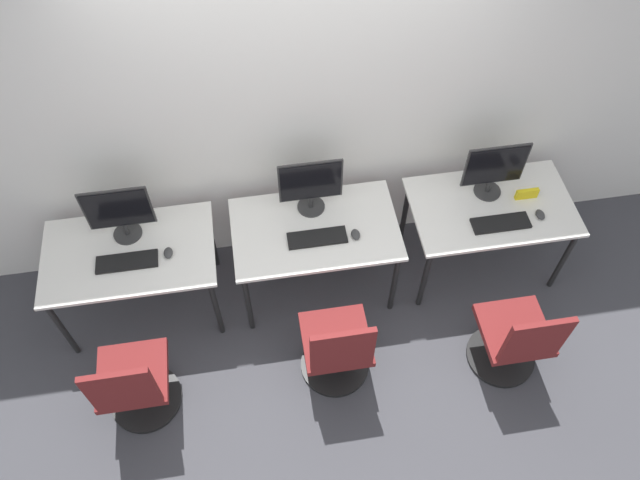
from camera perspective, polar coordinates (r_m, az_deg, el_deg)
The scene contains 18 objects.
ground_plane at distance 4.65m, azimuth 0.27°, elevation -7.55°, with size 20.00×20.00×0.00m, color #3D3D42.
wall_back at distance 4.04m, azimuth -1.56°, elevation 12.39°, with size 12.00×0.05×2.80m.
desk_left at distance 4.37m, azimuth -16.94°, elevation -1.62°, with size 1.14×0.70×0.70m.
monitor_left at distance 4.23m, azimuth -17.90°, elevation 2.43°, with size 0.43×0.19×0.44m.
keyboard_left at distance 4.26m, azimuth -17.23°, elevation -1.90°, with size 0.40×0.13×0.02m.
mouse_left at distance 4.22m, azimuth -13.70°, elevation -1.15°, with size 0.06×0.09×0.03m.
office_chair_left at distance 4.22m, azimuth -16.59°, elevation -12.72°, with size 0.48×0.48×0.87m.
desk_center at distance 4.30m, azimuth -0.44°, elevation 0.48°, with size 1.14×0.70×0.70m.
monitor_center at distance 4.17m, azimuth -0.86°, elevation 5.06°, with size 0.43×0.19×0.44m.
keyboard_center at distance 4.18m, azimuth -0.26°, elevation 0.20°, with size 0.40×0.13×0.02m.
mouse_center at distance 4.19m, azimuth 3.27°, elevation 0.51°, with size 0.06×0.09×0.03m.
office_chair_center at distance 4.16m, azimuth 1.57°, elevation -10.04°, with size 0.48×0.48×0.87m.
desk_right at distance 4.58m, azimuth 15.31°, elevation 2.46°, with size 1.14×0.70×0.70m.
monitor_right at distance 4.43m, azimuth 15.65°, elevation 6.27°, with size 0.43×0.19×0.44m.
keyboard_right at distance 4.43m, azimuth 16.19°, elevation 1.49°, with size 0.40×0.13×0.02m.
mouse_right at distance 4.55m, azimuth 19.49°, elevation 2.20°, with size 0.06×0.09×0.03m.
office_chair_right at distance 4.38m, azimuth 17.38°, elevation -8.81°, with size 0.48×0.48×0.87m.
placard_right at distance 4.61m, azimuth 18.38°, elevation 4.03°, with size 0.16×0.03×0.08m.
Camera 1 is at (-0.37, -2.16, 4.10)m, focal length 35.00 mm.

